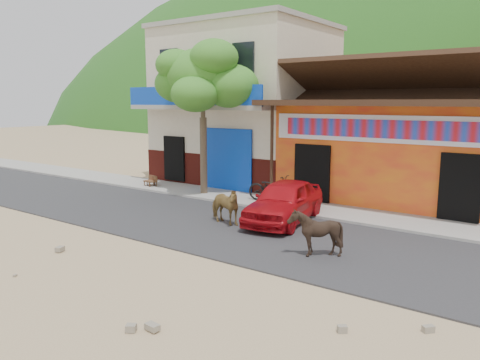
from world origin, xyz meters
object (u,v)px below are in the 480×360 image
Objects in this scene: scooter at (272,188)px; cow_tan at (224,206)px; tree at (203,118)px; cow_dark at (315,233)px; cafe_chair_left at (152,177)px; cafe_chair_right at (149,176)px; red_car at (284,201)px.

cow_tan is at bearing 179.82° from scooter.
cow_dark is at bearing -30.75° from tree.
cafe_chair_left is 0.20m from cafe_chair_right.
scooter is 6.11m from cafe_chair_right.
scooter is at bearing -133.32° from cow_dark.
cafe_chair_right is (-7.78, 1.66, -0.16)m from red_car.
cow_tan is at bearing -102.25° from cow_dark.
cow_tan is 6.89m from cafe_chair_left.
tree is 5.12× the size of cow_dark.
cow_tan is 0.72× the size of scooter.
cafe_chair_left is at bearing 87.42° from scooter.
scooter is (-3.95, 4.35, -0.01)m from cow_dark.
cow_dark is 1.43× the size of cafe_chair_left.
cafe_chair_left is at bearing 75.38° from cow_tan.
scooter is at bearing 16.14° from cow_tan.
cafe_chair_right reaches higher than cafe_chair_left.
cow_dark is 0.62× the size of scooter.
cafe_chair_left is at bearing -176.58° from tree.
tree is at bearing 58.34° from cow_tan.
tree reaches higher than scooter.
cow_dark reaches higher than scooter.
cow_tan is at bearing -23.68° from cafe_chair_right.
cow_tan reaches higher than cafe_chair_left.
cafe_chair_right is at bearing 86.91° from scooter.
tree is at bearing 150.42° from red_car.
cow_tan is at bearing -144.87° from red_car.
tree reaches higher than cow_tan.
red_car is at bearing -35.24° from cow_tan.
cafe_chair_right is (-0.19, 0.04, 0.00)m from cafe_chair_left.
scooter is at bearing 23.60° from cafe_chair_left.
cow_dark is at bearing -55.56° from red_car.
tree is 8.57m from cow_dark.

